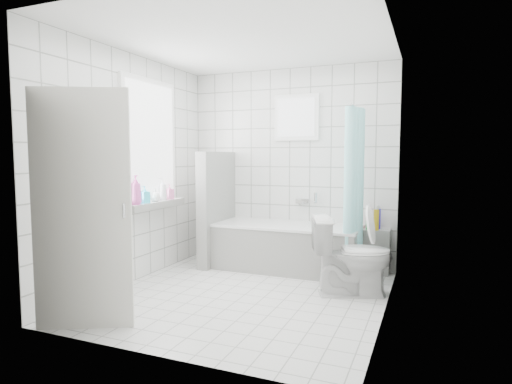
% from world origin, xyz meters
% --- Properties ---
extents(ground, '(3.00, 3.00, 0.00)m').
position_xyz_m(ground, '(0.00, 0.00, 0.00)').
color(ground, white).
rests_on(ground, ground).
extents(ceiling, '(3.00, 3.00, 0.00)m').
position_xyz_m(ceiling, '(0.00, 0.00, 2.60)').
color(ceiling, white).
rests_on(ceiling, ground).
extents(wall_back, '(2.80, 0.02, 2.60)m').
position_xyz_m(wall_back, '(0.00, 1.50, 1.30)').
color(wall_back, white).
rests_on(wall_back, ground).
extents(wall_front, '(2.80, 0.02, 2.60)m').
position_xyz_m(wall_front, '(0.00, -1.50, 1.30)').
color(wall_front, white).
rests_on(wall_front, ground).
extents(wall_left, '(0.02, 3.00, 2.60)m').
position_xyz_m(wall_left, '(-1.40, 0.00, 1.30)').
color(wall_left, white).
rests_on(wall_left, ground).
extents(wall_right, '(0.02, 3.00, 2.60)m').
position_xyz_m(wall_right, '(1.40, 0.00, 1.30)').
color(wall_right, white).
rests_on(wall_right, ground).
extents(window_left, '(0.01, 0.90, 1.40)m').
position_xyz_m(window_left, '(-1.35, 0.30, 1.60)').
color(window_left, white).
rests_on(window_left, wall_left).
extents(window_back, '(0.50, 0.01, 0.50)m').
position_xyz_m(window_back, '(0.10, 1.46, 1.95)').
color(window_back, white).
rests_on(window_back, wall_back).
extents(window_sill, '(0.18, 1.02, 0.08)m').
position_xyz_m(window_sill, '(-1.31, 0.30, 0.86)').
color(window_sill, white).
rests_on(window_sill, wall_left).
extents(door, '(0.73, 0.39, 2.00)m').
position_xyz_m(door, '(-0.89, -1.30, 1.00)').
color(door, silver).
rests_on(door, ground).
extents(bathtub, '(1.83, 0.77, 0.58)m').
position_xyz_m(bathtub, '(0.10, 1.12, 0.29)').
color(bathtub, white).
rests_on(bathtub, ground).
extents(partition_wall, '(0.15, 0.85, 1.50)m').
position_xyz_m(partition_wall, '(-0.88, 1.07, 0.75)').
color(partition_wall, white).
rests_on(partition_wall, ground).
extents(tiled_ledge, '(0.40, 0.24, 0.55)m').
position_xyz_m(tiled_ledge, '(1.13, 1.38, 0.28)').
color(tiled_ledge, white).
rests_on(tiled_ledge, ground).
extents(toilet, '(0.92, 0.72, 0.83)m').
position_xyz_m(toilet, '(1.03, 0.44, 0.41)').
color(toilet, white).
rests_on(toilet, ground).
extents(curtain_rod, '(0.02, 0.80, 0.02)m').
position_xyz_m(curtain_rod, '(0.95, 1.10, 2.00)').
color(curtain_rod, silver).
rests_on(curtain_rod, wall_back).
extents(shower_curtain, '(0.14, 0.48, 1.78)m').
position_xyz_m(shower_curtain, '(0.95, 0.97, 1.10)').
color(shower_curtain, '#56FFFD').
rests_on(shower_curtain, curtain_rod).
extents(tub_faucet, '(0.18, 0.06, 0.06)m').
position_xyz_m(tub_faucet, '(0.20, 1.46, 0.85)').
color(tub_faucet, silver).
rests_on(tub_faucet, wall_back).
extents(sill_bottles, '(0.17, 0.80, 0.33)m').
position_xyz_m(sill_bottles, '(-1.30, 0.18, 1.03)').
color(sill_bottles, '#ED5CBD').
rests_on(sill_bottles, window_sill).
extents(ledge_bottles, '(0.17, 0.17, 0.25)m').
position_xyz_m(ledge_bottles, '(1.13, 1.35, 0.67)').
color(ledge_bottles, '#251CE0').
rests_on(ledge_bottles, tiled_ledge).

